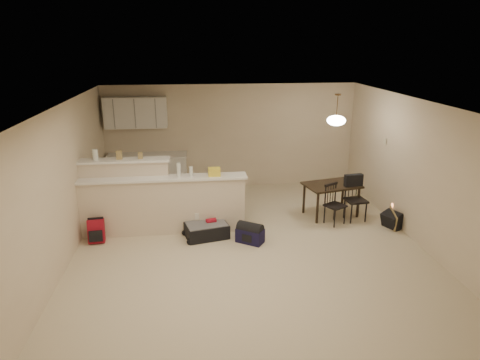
{
  "coord_description": "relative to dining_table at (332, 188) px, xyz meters",
  "views": [
    {
      "loc": [
        -0.92,
        -6.62,
        3.44
      ],
      "look_at": [
        -0.1,
        0.7,
        1.05
      ],
      "focal_mm": 32.0,
      "sensor_mm": 36.0,
      "label": 1
    }
  ],
  "objects": [
    {
      "name": "dining_chair_far",
      "position": [
        0.41,
        -0.31,
        -0.14
      ],
      "size": [
        0.44,
        0.42,
        0.9
      ],
      "primitive_type": null,
      "rotation": [
        0.0,
        0.0,
        0.13
      ],
      "color": "black",
      "rests_on": "ground"
    },
    {
      "name": "dining_table",
      "position": [
        0.0,
        0.0,
        0.0
      ],
      "size": [
        1.21,
        0.94,
        0.67
      ],
      "rotation": [
        0.0,
        0.0,
        0.22
      ],
      "color": "black",
      "rests_on": "ground"
    },
    {
      "name": "red_backpack",
      "position": [
        -4.56,
        -0.76,
        -0.38
      ],
      "size": [
        0.3,
        0.2,
        0.42
      ],
      "primitive_type": "cube",
      "rotation": [
        0.0,
        0.0,
        0.09
      ],
      "color": "maroon",
      "rests_on": "ground"
    },
    {
      "name": "thermostat",
      "position": [
        1.13,
        0.18,
        0.91
      ],
      "size": [
        0.02,
        0.12,
        0.12
      ],
      "primitive_type": "cube",
      "color": "beige",
      "rests_on": "room"
    },
    {
      "name": "cardboard_sheet",
      "position": [
        0.99,
        -0.76,
        -0.42
      ],
      "size": [
        0.08,
        0.46,
        0.35
      ],
      "primitive_type": "cube",
      "rotation": [
        0.0,
        0.0,
        1.44
      ],
      "color": "#97804E",
      "rests_on": "ground"
    },
    {
      "name": "bottle_b",
      "position": [
        -2.84,
        -0.47,
        0.59
      ],
      "size": [
        0.06,
        0.06,
        0.18
      ],
      "primitive_type": "cylinder",
      "color": "silver",
      "rests_on": "breakfast_bar"
    },
    {
      "name": "navy_duffel",
      "position": [
        -1.82,
        -1.08,
        -0.46
      ],
      "size": [
        0.54,
        0.48,
        0.26
      ],
      "primitive_type": "cube",
      "rotation": [
        0.0,
        0.0,
        -0.59
      ],
      "color": "#131034",
      "rests_on": "ground"
    },
    {
      "name": "room",
      "position": [
        -1.86,
        -1.37,
        0.66
      ],
      "size": [
        7.0,
        7.02,
        2.5
      ],
      "color": "beige",
      "rests_on": "ground"
    },
    {
      "name": "upper_cabinets",
      "position": [
        -4.06,
        1.95,
        1.31
      ],
      "size": [
        1.4,
        0.34,
        0.7
      ],
      "primitive_type": "cube",
      "color": "white",
      "rests_on": "room"
    },
    {
      "name": "pendant_lamp",
      "position": [
        0.0,
        0.0,
        1.4
      ],
      "size": [
        0.36,
        0.36,
        0.62
      ],
      "color": "brown",
      "rests_on": "room"
    },
    {
      "name": "kitchen_counter",
      "position": [
        -3.86,
        1.82,
        -0.14
      ],
      "size": [
        1.8,
        0.6,
        0.9
      ],
      "primitive_type": "cube",
      "color": "white",
      "rests_on": "ground"
    },
    {
      "name": "cereal_box",
      "position": [
        -4.13,
        -0.25,
        0.88
      ],
      "size": [
        0.1,
        0.07,
        0.16
      ],
      "primitive_type": "cube",
      "color": "#97804E",
      "rests_on": "breakfast_bar"
    },
    {
      "name": "breakfast_bar",
      "position": [
        -3.62,
        -0.39,
        0.02
      ],
      "size": [
        3.08,
        0.58,
        1.39
      ],
      "color": "beige",
      "rests_on": "ground"
    },
    {
      "name": "small_box",
      "position": [
        -3.75,
        -0.25,
        0.86
      ],
      "size": [
        0.08,
        0.06,
        0.12
      ],
      "primitive_type": "cube",
      "color": "#97804E",
      "rests_on": "breakfast_bar"
    },
    {
      "name": "suitcase",
      "position": [
        -2.59,
        -0.78,
        -0.46
      ],
      "size": [
        0.85,
        0.65,
        0.26
      ],
      "primitive_type": "cube",
      "rotation": [
        0.0,
        0.0,
        0.23
      ],
      "color": "black",
      "rests_on": "ground"
    },
    {
      "name": "bottle_a",
      "position": [
        -3.06,
        -0.47,
        0.63
      ],
      "size": [
        0.07,
        0.07,
        0.26
      ],
      "primitive_type": "cylinder",
      "color": "silver",
      "rests_on": "breakfast_bar"
    },
    {
      "name": "jar",
      "position": [
        -4.55,
        -0.25,
        0.9
      ],
      "size": [
        0.1,
        0.1,
        0.2
      ],
      "primitive_type": "cylinder",
      "color": "silver",
      "rests_on": "breakfast_bar"
    },
    {
      "name": "dining_chair_near",
      "position": [
        -0.05,
        -0.44,
        -0.19
      ],
      "size": [
        0.47,
        0.46,
        0.8
      ],
      "primitive_type": null,
      "rotation": [
        0.0,
        0.0,
        0.51
      ],
      "color": "black",
      "rests_on": "ground"
    },
    {
      "name": "black_daypack",
      "position": [
        0.99,
        -0.76,
        -0.44
      ],
      "size": [
        0.37,
        0.42,
        0.31
      ],
      "primitive_type": "cube",
      "rotation": [
        0.0,
        0.0,
        1.99
      ],
      "color": "black",
      "rests_on": "ground"
    },
    {
      "name": "bag_lump",
      "position": [
        -2.41,
        -0.47,
        0.57
      ],
      "size": [
        0.22,
        0.18,
        0.14
      ],
      "primitive_type": "cube",
      "color": "#97804E",
      "rests_on": "breakfast_bar"
    }
  ]
}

